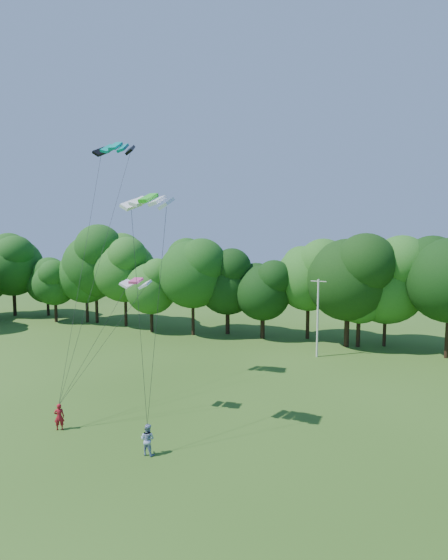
% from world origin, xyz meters
% --- Properties ---
extents(ground, '(160.00, 160.00, 0.00)m').
position_xyz_m(ground, '(0.00, 0.00, 0.00)').
color(ground, '#2A4C14').
rests_on(ground, ground).
extents(utility_pole, '(1.57, 0.29, 7.89)m').
position_xyz_m(utility_pole, '(4.92, 30.63, 4.06)').
color(utility_pole, silver).
rests_on(utility_pole, ground).
extents(kite_flyer_left, '(0.75, 0.69, 1.71)m').
position_xyz_m(kite_flyer_left, '(-7.28, 7.83, 0.85)').
color(kite_flyer_left, '#A6151F').
rests_on(kite_flyer_left, ground).
extents(kite_flyer_right, '(0.87, 0.68, 1.77)m').
position_xyz_m(kite_flyer_right, '(-0.43, 7.19, 0.89)').
color(kite_flyer_right, '#8FA0C7').
rests_on(kite_flyer_right, ground).
extents(kite_teal, '(3.30, 1.74, 0.84)m').
position_xyz_m(kite_teal, '(-8.80, 16.62, 19.23)').
color(kite_teal, '#049386').
rests_on(kite_teal, ground).
extents(kite_green, '(3.03, 1.41, 0.64)m').
position_xyz_m(kite_green, '(-1.38, 9.26, 14.40)').
color(kite_green, '#2CD820').
rests_on(kite_green, ground).
extents(kite_pink, '(2.08, 1.16, 0.35)m').
position_xyz_m(kite_pink, '(-3.88, 11.62, 9.25)').
color(kite_pink, '#D93C7F').
rests_on(kite_pink, ground).
extents(tree_back_west, '(8.50, 8.50, 12.37)m').
position_xyz_m(tree_back_west, '(-28.25, 36.30, 7.72)').
color(tree_back_west, '#331F14').
rests_on(tree_back_west, ground).
extents(tree_back_center, '(9.86, 9.86, 14.35)m').
position_xyz_m(tree_back_center, '(7.24, 35.92, 8.96)').
color(tree_back_center, black).
rests_on(tree_back_center, ground).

